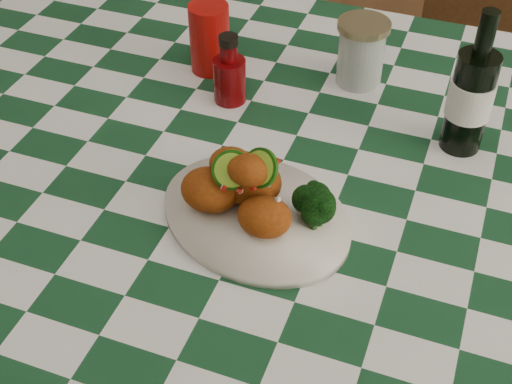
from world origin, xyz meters
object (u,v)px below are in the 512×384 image
at_px(mason_jar, 361,53).
at_px(wooden_chair_right, 471,105).
at_px(wooden_chair_left, 215,59).
at_px(plate, 256,216).
at_px(dining_table, 278,317).
at_px(red_tumbler, 210,38).
at_px(ketchup_bottle, 229,69).
at_px(fried_chicken_pile, 251,184).
at_px(beer_bottle, 474,83).

relative_size(mason_jar, wooden_chair_right, 0.12).
bearing_deg(wooden_chair_left, plate, -80.66).
distance_m(dining_table, red_tumbler, 0.54).
bearing_deg(plate, dining_table, 92.73).
bearing_deg(wooden_chair_right, wooden_chair_left, -166.45).
relative_size(plate, mason_jar, 2.45).
bearing_deg(ketchup_bottle, mason_jar, 34.41).
xyz_separation_m(fried_chicken_pile, mason_jar, (0.05, 0.39, -0.01)).
bearing_deg(dining_table, red_tumbler, 135.98).
distance_m(dining_table, mason_jar, 0.52).
height_order(plate, beer_bottle, beer_bottle).
distance_m(mason_jar, wooden_chair_left, 0.75).
height_order(dining_table, mason_jar, mason_jar).
relative_size(red_tumbler, mason_jar, 1.07).
xyz_separation_m(plate, mason_jar, (0.05, 0.39, 0.05)).
distance_m(beer_bottle, wooden_chair_right, 0.74).
bearing_deg(plate, wooden_chair_right, 74.30).
bearing_deg(red_tumbler, wooden_chair_left, 113.43).
height_order(fried_chicken_pile, red_tumbler, red_tumbler).
xyz_separation_m(red_tumbler, mason_jar, (0.26, 0.05, -0.00)).
xyz_separation_m(red_tumbler, beer_bottle, (0.46, -0.07, 0.05)).
height_order(dining_table, wooden_chair_right, wooden_chair_right).
xyz_separation_m(mason_jar, wooden_chair_left, (-0.47, 0.44, -0.37)).
xyz_separation_m(beer_bottle, wooden_chair_left, (-0.67, 0.56, -0.43)).
distance_m(ketchup_bottle, mason_jar, 0.23).
bearing_deg(fried_chicken_pile, plate, 0.00).
relative_size(red_tumbler, wooden_chair_right, 0.13).
bearing_deg(dining_table, fried_chicken_pile, -90.22).
relative_size(plate, beer_bottle, 1.22).
relative_size(ketchup_bottle, wooden_chair_left, 0.13).
relative_size(plate, wooden_chair_right, 0.30).
bearing_deg(plate, ketchup_bottle, 118.84).
bearing_deg(ketchup_bottle, plate, -61.16).
bearing_deg(wooden_chair_left, wooden_chair_right, -14.75).
bearing_deg(wooden_chair_left, mason_jar, -60.72).
xyz_separation_m(red_tumbler, wooden_chair_right, (0.46, 0.53, -0.38)).
height_order(mason_jar, beer_bottle, beer_bottle).
relative_size(red_tumbler, ketchup_bottle, 1.01).
xyz_separation_m(red_tumbler, ketchup_bottle, (0.07, -0.08, -0.00)).
bearing_deg(wooden_chair_right, dining_table, -98.48).
xyz_separation_m(plate, ketchup_bottle, (-0.14, 0.26, 0.05)).
xyz_separation_m(dining_table, wooden_chair_left, (-0.42, 0.69, 0.08)).
relative_size(red_tumbler, wooden_chair_left, 0.13).
height_order(mason_jar, wooden_chair_right, wooden_chair_right).
distance_m(red_tumbler, wooden_chair_left, 0.66).
bearing_deg(fried_chicken_pile, wooden_chair_right, 73.86).
xyz_separation_m(plate, wooden_chair_right, (0.24, 0.87, -0.33)).
bearing_deg(beer_bottle, dining_table, -152.30).
bearing_deg(wooden_chair_right, fried_chicken_pile, -95.61).
xyz_separation_m(fried_chicken_pile, wooden_chair_left, (-0.42, 0.83, -0.38)).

